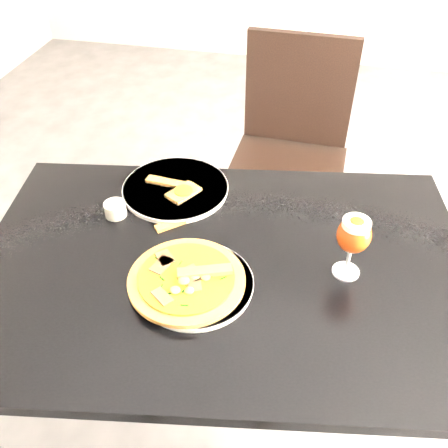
% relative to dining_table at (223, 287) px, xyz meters
% --- Properties ---
extents(ground, '(6.00, 6.00, 0.00)m').
position_rel_dining_table_xyz_m(ground, '(0.29, 0.10, -0.66)').
color(ground, '#4E4E50').
rests_on(ground, ground).
extents(dining_table, '(1.31, 0.98, 0.75)m').
position_rel_dining_table_xyz_m(dining_table, '(0.00, 0.00, 0.00)').
color(dining_table, black).
rests_on(dining_table, ground).
extents(chair_far, '(0.46, 0.46, 0.96)m').
position_rel_dining_table_xyz_m(chair_far, '(0.08, 0.87, -0.13)').
color(chair_far, black).
rests_on(chair_far, ground).
extents(plate_main, '(0.31, 0.31, 0.01)m').
position_rel_dining_table_xyz_m(plate_main, '(-0.05, -0.09, 0.10)').
color(plate_main, white).
rests_on(plate_main, dining_table).
extents(pizza, '(0.27, 0.27, 0.03)m').
position_rel_dining_table_xyz_m(pizza, '(-0.06, -0.09, 0.11)').
color(pizza, '#9F6226').
rests_on(pizza, plate_main).
extents(plate_second, '(0.36, 0.36, 0.02)m').
position_rel_dining_table_xyz_m(plate_second, '(-0.20, 0.25, 0.10)').
color(plate_second, white).
rests_on(plate_second, dining_table).
extents(crust_scraps, '(0.17, 0.11, 0.01)m').
position_rel_dining_table_xyz_m(crust_scraps, '(-0.18, 0.24, 0.11)').
color(crust_scraps, '#9F6226').
rests_on(crust_scraps, plate_second).
extents(loose_crust, '(0.10, 0.09, 0.01)m').
position_rel_dining_table_xyz_m(loose_crust, '(-0.15, 0.11, 0.09)').
color(loose_crust, '#9F6226').
rests_on(loose_crust, dining_table).
extents(sauce_cup, '(0.06, 0.06, 0.04)m').
position_rel_dining_table_xyz_m(sauce_cup, '(-0.32, 0.12, 0.11)').
color(sauce_cup, '#B8B8A6').
rests_on(sauce_cup, dining_table).
extents(beer_glass, '(0.08, 0.08, 0.16)m').
position_rel_dining_table_xyz_m(beer_glass, '(0.29, 0.03, 0.21)').
color(beer_glass, silver).
rests_on(beer_glass, dining_table).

